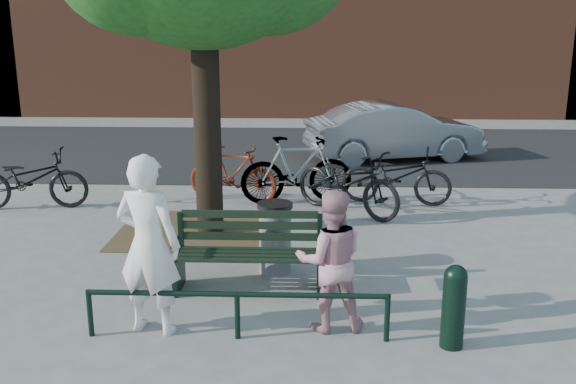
{
  "coord_description": "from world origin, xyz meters",
  "views": [
    {
      "loc": [
        0.72,
        -7.08,
        3.11
      ],
      "look_at": [
        0.43,
        1.0,
        0.95
      ],
      "focal_mm": 40.0,
      "sensor_mm": 36.0,
      "label": 1
    }
  ],
  "objects_px": {
    "parked_car": "(394,132)",
    "park_bench": "(249,250)",
    "bollard": "(454,304)",
    "bicycle_c": "(348,182)",
    "person_left": "(149,245)",
    "litter_bin": "(275,237)",
    "person_right": "(331,261)"
  },
  "relations": [
    {
      "from": "parked_car",
      "to": "park_bench",
      "type": "bearing_deg",
      "value": 145.16
    },
    {
      "from": "bollard",
      "to": "bicycle_c",
      "type": "distance_m",
      "value": 4.59
    },
    {
      "from": "person_left",
      "to": "bollard",
      "type": "relative_size",
      "value": 2.19
    },
    {
      "from": "person_left",
      "to": "bicycle_c",
      "type": "bearing_deg",
      "value": -103.36
    },
    {
      "from": "bicycle_c",
      "to": "bollard",
      "type": "bearing_deg",
      "value": -129.74
    },
    {
      "from": "bollard",
      "to": "parked_car",
      "type": "bearing_deg",
      "value": 86.75
    },
    {
      "from": "bicycle_c",
      "to": "park_bench",
      "type": "bearing_deg",
      "value": -162.66
    },
    {
      "from": "bollard",
      "to": "park_bench",
      "type": "bearing_deg",
      "value": 147.24
    },
    {
      "from": "litter_bin",
      "to": "parked_car",
      "type": "distance_m",
      "value": 7.35
    },
    {
      "from": "bollard",
      "to": "parked_car",
      "type": "distance_m",
      "value": 8.87
    },
    {
      "from": "person_right",
      "to": "bicycle_c",
      "type": "bearing_deg",
      "value": -101.12
    },
    {
      "from": "litter_bin",
      "to": "bicycle_c",
      "type": "bearing_deg",
      "value": 68.12
    },
    {
      "from": "person_left",
      "to": "litter_bin",
      "type": "distance_m",
      "value": 2.08
    },
    {
      "from": "park_bench",
      "to": "bollard",
      "type": "height_order",
      "value": "park_bench"
    },
    {
      "from": "bicycle_c",
      "to": "person_right",
      "type": "bearing_deg",
      "value": -145.18
    },
    {
      "from": "bicycle_c",
      "to": "parked_car",
      "type": "bearing_deg",
      "value": 23.7
    },
    {
      "from": "person_left",
      "to": "bollard",
      "type": "height_order",
      "value": "person_left"
    },
    {
      "from": "person_left",
      "to": "bicycle_c",
      "type": "distance_m",
      "value": 4.84
    },
    {
      "from": "bollard",
      "to": "parked_car",
      "type": "relative_size",
      "value": 0.21
    },
    {
      "from": "person_left",
      "to": "person_right",
      "type": "distance_m",
      "value": 1.85
    },
    {
      "from": "park_bench",
      "to": "litter_bin",
      "type": "relative_size",
      "value": 1.9
    },
    {
      "from": "bollard",
      "to": "person_right",
      "type": "bearing_deg",
      "value": 162.93
    },
    {
      "from": "park_bench",
      "to": "parked_car",
      "type": "distance_m",
      "value": 7.93
    },
    {
      "from": "person_left",
      "to": "person_right",
      "type": "height_order",
      "value": "person_left"
    },
    {
      "from": "park_bench",
      "to": "bollard",
      "type": "bearing_deg",
      "value": -32.76
    },
    {
      "from": "bicycle_c",
      "to": "parked_car",
      "type": "height_order",
      "value": "parked_car"
    },
    {
      "from": "park_bench",
      "to": "parked_car",
      "type": "bearing_deg",
      "value": 70.63
    },
    {
      "from": "bollard",
      "to": "litter_bin",
      "type": "distance_m",
      "value": 2.64
    },
    {
      "from": "park_bench",
      "to": "bicycle_c",
      "type": "relative_size",
      "value": 0.84
    },
    {
      "from": "park_bench",
      "to": "bollard",
      "type": "distance_m",
      "value": 2.53
    },
    {
      "from": "person_left",
      "to": "litter_bin",
      "type": "height_order",
      "value": "person_left"
    },
    {
      "from": "bollard",
      "to": "bicycle_c",
      "type": "bearing_deg",
      "value": 99.92
    }
  ]
}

